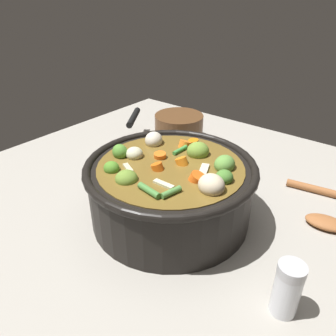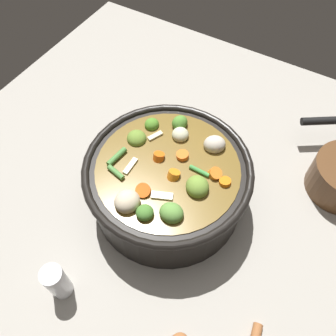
{
  "view_description": "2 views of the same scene",
  "coord_description": "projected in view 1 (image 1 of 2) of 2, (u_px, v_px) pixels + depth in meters",
  "views": [
    {
      "loc": [
        0.32,
        -0.41,
        0.41
      ],
      "look_at": [
        0.0,
        -0.01,
        0.11
      ],
      "focal_mm": 34.88,
      "sensor_mm": 36.0,
      "label": 1
    },
    {
      "loc": [
        0.32,
        0.19,
        0.66
      ],
      "look_at": [
        -0.0,
        0.0,
        0.11
      ],
      "focal_mm": 37.64,
      "sensor_mm": 36.0,
      "label": 2
    }
  ],
  "objects": [
    {
      "name": "cooking_pot",
      "position": [
        171.0,
        189.0,
        0.62
      ],
      "size": [
        0.32,
        0.32,
        0.14
      ],
      "color": "black",
      "rests_on": "ground_plane"
    },
    {
      "name": "ground_plane",
      "position": [
        170.0,
        216.0,
        0.66
      ],
      "size": [
        1.1,
        1.1,
        0.0
      ],
      "primitive_type": "plane",
      "color": "#9E998E"
    },
    {
      "name": "small_saucepan",
      "position": [
        178.0,
        127.0,
        0.96
      ],
      "size": [
        0.22,
        0.2,
        0.08
      ],
      "color": "brown",
      "rests_on": "ground_plane"
    },
    {
      "name": "salt_shaker",
      "position": [
        287.0,
        289.0,
        0.45
      ],
      "size": [
        0.04,
        0.04,
        0.09
      ],
      "color": "silver",
      "rests_on": "ground_plane"
    },
    {
      "name": "wooden_spoon",
      "position": [
        329.0,
        208.0,
        0.67
      ],
      "size": [
        0.19,
        0.17,
        0.02
      ],
      "color": "#9B5C32",
      "rests_on": "ground_plane"
    }
  ]
}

